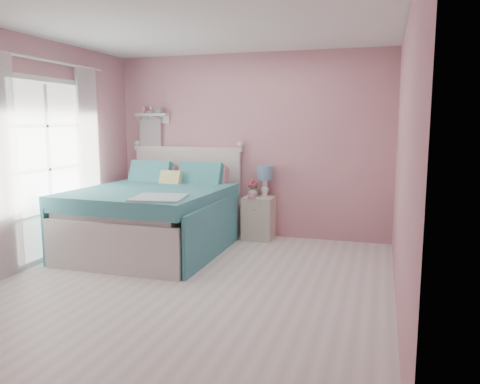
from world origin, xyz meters
The scene contains 13 objects.
floor centered at (0.00, 0.00, 0.00)m, with size 4.50×4.50×0.00m, color silver.
room_shell centered at (0.00, 0.00, 1.58)m, with size 4.50×4.50×4.50m.
bed centered at (-0.95, 1.15, 0.42)m, with size 1.80×2.24×1.28m.
nightstand centered at (0.19, 2.02, 0.30)m, with size 0.41×0.41×0.60m.
table_lamp centered at (0.26, 2.09, 0.91)m, with size 0.22×0.22×0.44m.
vase centered at (0.10, 2.04, 0.67)m, with size 0.14×0.14×0.14m, color silver.
teacup centered at (0.13, 1.87, 0.64)m, with size 0.09×0.09×0.07m, color pink.
roses centered at (0.10, 2.04, 0.78)m, with size 0.14×0.11×0.12m.
wall_shelf centered at (-1.51, 2.19, 1.73)m, with size 0.50×0.15×0.25m.
hanging_dress centered at (-1.55, 2.18, 1.40)m, with size 0.34×0.03×0.72m, color white.
french_door centered at (-1.97, 0.40, 1.07)m, with size 0.04×1.32×2.16m.
curtain_near centered at (-1.92, -0.34, 1.18)m, with size 0.04×0.40×2.32m, color white.
curtain_far centered at (-1.92, 1.14, 1.18)m, with size 0.04×0.40×2.32m, color white.
Camera 1 is at (1.83, -4.23, 1.63)m, focal length 35.00 mm.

